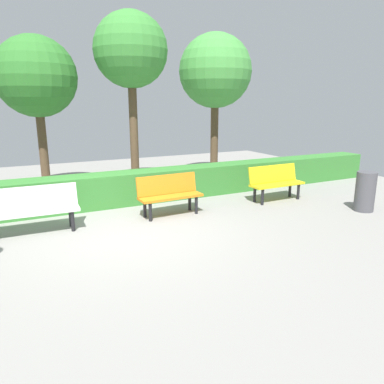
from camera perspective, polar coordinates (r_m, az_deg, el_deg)
name	(u,v)px	position (r m, az deg, el deg)	size (l,w,h in m)	color
ground_plane	(129,233)	(6.82, -9.89, -6.44)	(18.06, 18.06, 0.00)	gray
bench_yellow	(275,181)	(9.12, 13.09, 1.70)	(1.44, 0.49, 0.86)	yellow
bench_orange	(169,193)	(7.71, -3.62, -0.18)	(1.39, 0.50, 0.86)	orange
bench_white	(32,208)	(7.23, -24.09, -2.28)	(1.66, 0.51, 0.86)	white
hedge_row	(151,185)	(8.94, -6.44, 1.07)	(14.06, 0.71, 0.76)	#387F33
tree_near	(215,72)	(11.53, 3.71, 18.48)	(2.22, 2.22, 4.41)	brown
tree_mid	(131,52)	(10.29, -9.68, 21.06)	(1.96, 1.96, 4.69)	brown
tree_far	(36,78)	(10.30, -23.47, 16.29)	(2.03, 2.03, 4.02)	brown
trash_bin	(365,192)	(8.86, 25.76, 0.06)	(0.42, 0.42, 0.88)	#4C4C51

